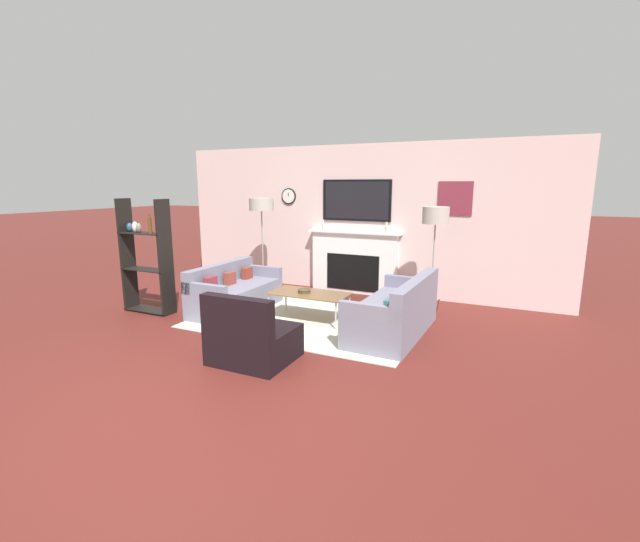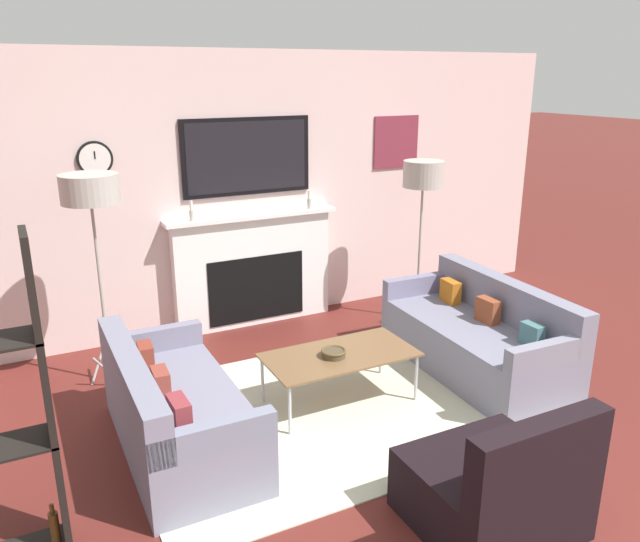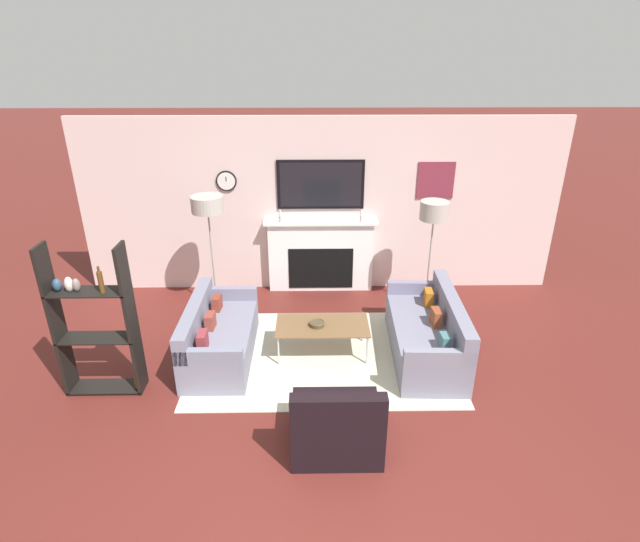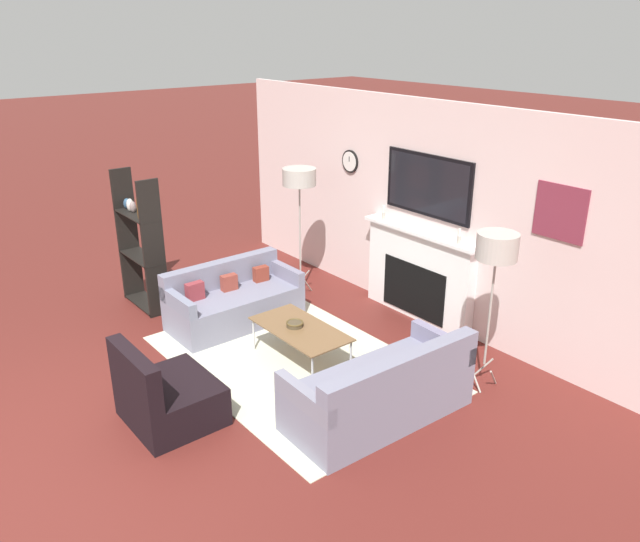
# 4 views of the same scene
# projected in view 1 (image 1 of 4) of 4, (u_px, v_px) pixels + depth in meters

# --- Properties ---
(ground_plane) EXTENTS (60.00, 60.00, 0.00)m
(ground_plane) POSITION_uv_depth(u_px,v_px,m) (181.00, 400.00, 4.00)
(ground_plane) COLOR #591F1A
(fireplace_wall) EXTENTS (7.33, 0.28, 2.70)m
(fireplace_wall) POSITION_uv_depth(u_px,v_px,m) (357.00, 227.00, 7.87)
(fireplace_wall) COLOR beige
(fireplace_wall) RESTS_ON ground_plane
(area_rug) EXTENTS (3.26, 2.16, 0.01)m
(area_rug) POSITION_uv_depth(u_px,v_px,m) (308.00, 321.00, 6.34)
(area_rug) COLOR beige
(area_rug) RESTS_ON ground_plane
(couch_left) EXTENTS (0.76, 1.62, 0.74)m
(couch_left) POSITION_uv_depth(u_px,v_px,m) (234.00, 293.00, 6.83)
(couch_left) COLOR slate
(couch_left) RESTS_ON ground_plane
(couch_right) EXTENTS (0.85, 1.82, 0.79)m
(couch_right) POSITION_uv_depth(u_px,v_px,m) (396.00, 313.00, 5.73)
(couch_right) COLOR slate
(couch_right) RESTS_ON ground_plane
(armchair) EXTENTS (0.87, 0.78, 0.82)m
(armchair) POSITION_uv_depth(u_px,v_px,m) (252.00, 340.00, 4.84)
(armchair) COLOR black
(armchair) RESTS_ON ground_plane
(coffee_table) EXTENTS (1.17, 0.60, 0.41)m
(coffee_table) POSITION_uv_depth(u_px,v_px,m) (309.00, 295.00, 6.32)
(coffee_table) COLOR brown
(coffee_table) RESTS_ON ground_plane
(decorative_bowl) EXTENTS (0.19, 0.19, 0.06)m
(decorative_bowl) POSITION_uv_depth(u_px,v_px,m) (304.00, 291.00, 6.31)
(decorative_bowl) COLOR #493D29
(decorative_bowl) RESTS_ON coffee_table
(floor_lamp_left) EXTENTS (0.44, 0.44, 1.75)m
(floor_lamp_left) POSITION_uv_depth(u_px,v_px,m) (261.00, 206.00, 7.77)
(floor_lamp_left) COLOR #9E998E
(floor_lamp_left) RESTS_ON ground_plane
(floor_lamp_right) EXTENTS (0.40, 0.40, 1.67)m
(floor_lamp_right) POSITION_uv_depth(u_px,v_px,m) (436.00, 217.00, 6.49)
(floor_lamp_right) COLOR #9E998E
(floor_lamp_right) RESTS_ON ground_plane
(shelf_unit) EXTENTS (0.85, 0.28, 1.78)m
(shelf_unit) POSITION_uv_depth(u_px,v_px,m) (146.00, 258.00, 6.64)
(shelf_unit) COLOR black
(shelf_unit) RESTS_ON ground_plane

